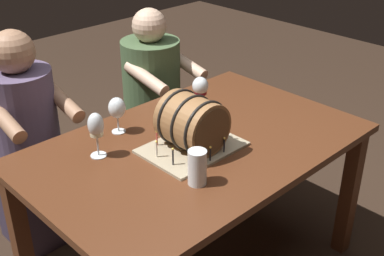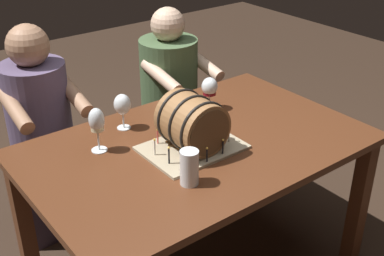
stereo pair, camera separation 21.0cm
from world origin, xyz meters
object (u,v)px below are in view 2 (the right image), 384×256
(wine_glass_red, at_px, (210,88))
(beer_pint, at_px, (189,169))
(person_seated_left, at_px, (43,143))
(person_seated_right, at_px, (170,105))
(wine_glass_empty, at_px, (122,105))
(barrel_cake, at_px, (192,125))
(wine_glass_white, at_px, (97,122))
(dining_table, at_px, (197,162))

(wine_glass_red, relative_size, beer_pint, 1.16)
(beer_pint, height_order, person_seated_left, person_seated_left)
(person_seated_right, bearing_deg, wine_glass_red, -104.65)
(wine_glass_empty, height_order, beer_pint, wine_glass_empty)
(person_seated_right, bearing_deg, wine_glass_empty, -141.29)
(barrel_cake, xyz_separation_m, wine_glass_white, (-0.32, 0.23, 0.02))
(person_seated_left, bearing_deg, dining_table, -62.75)
(beer_pint, distance_m, person_seated_left, 1.07)
(dining_table, bearing_deg, person_seated_right, 62.74)
(wine_glass_red, height_order, beer_pint, wine_glass_red)
(beer_pint, relative_size, person_seated_left, 0.12)
(wine_glass_white, distance_m, wine_glass_red, 0.63)
(wine_glass_empty, height_order, person_seated_right, person_seated_right)
(wine_glass_red, bearing_deg, person_seated_right, 75.35)
(dining_table, bearing_deg, barrel_cake, -152.31)
(wine_glass_red, height_order, person_seated_right, person_seated_right)
(wine_glass_empty, relative_size, person_seated_right, 0.15)
(wine_glass_empty, bearing_deg, beer_pint, -93.64)
(barrel_cake, relative_size, person_seated_left, 0.35)
(wine_glass_white, height_order, wine_glass_red, wine_glass_white)
(wine_glass_white, xyz_separation_m, wine_glass_red, (0.63, 0.03, -0.02))
(dining_table, distance_m, barrel_cake, 0.22)
(dining_table, distance_m, beer_pint, 0.36)
(barrel_cake, height_order, wine_glass_empty, barrel_cake)
(barrel_cake, distance_m, person_seated_left, 0.95)
(wine_glass_red, xyz_separation_m, beer_pint, (-0.48, -0.47, -0.05))
(wine_glass_empty, bearing_deg, wine_glass_red, -10.00)
(beer_pint, relative_size, person_seated_right, 0.13)
(dining_table, height_order, person_seated_left, person_seated_left)
(wine_glass_empty, xyz_separation_m, wine_glass_red, (0.44, -0.08, -0.01))
(person_seated_right, bearing_deg, beer_pint, -121.53)
(person_seated_right, bearing_deg, person_seated_left, -180.00)
(wine_glass_empty, height_order, wine_glass_red, wine_glass_empty)
(dining_table, distance_m, wine_glass_white, 0.48)
(beer_pint, bearing_deg, wine_glass_red, 44.18)
(wine_glass_red, distance_m, person_seated_left, 0.92)
(person_seated_left, height_order, person_seated_right, person_seated_left)
(wine_glass_empty, distance_m, person_seated_left, 0.62)
(barrel_cake, bearing_deg, wine_glass_white, 144.58)
(wine_glass_empty, bearing_deg, dining_table, -59.96)
(dining_table, bearing_deg, wine_glass_red, 42.21)
(wine_glass_white, bearing_deg, barrel_cake, -35.42)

